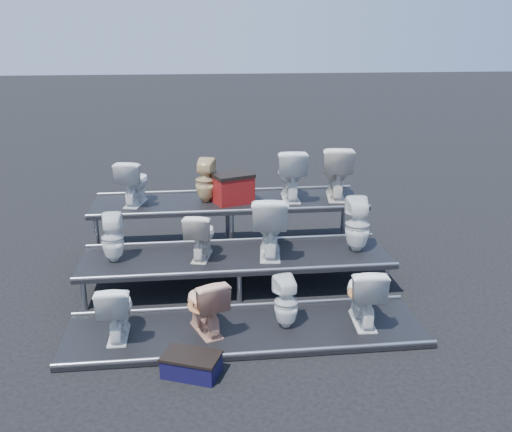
{
  "coord_description": "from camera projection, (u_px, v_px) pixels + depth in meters",
  "views": [
    {
      "loc": [
        -0.56,
        -7.24,
        3.41
      ],
      "look_at": [
        0.29,
        0.1,
        0.99
      ],
      "focal_mm": 40.0,
      "sensor_mm": 36.0,
      "label": 1
    }
  ],
  "objects": [
    {
      "name": "toilet_10",
      "position": [
        290.0,
        174.0,
        8.9
      ],
      "size": [
        0.49,
        0.81,
        0.81
      ],
      "primitive_type": "imported",
      "rotation": [
        0.0,
        0.0,
        3.09
      ],
      "color": "white",
      "rests_on": "tier_back"
    },
    {
      "name": "tier_front",
      "position": [
        245.0,
        331.0,
        6.72
      ],
      "size": [
        4.2,
        1.2,
        0.06
      ],
      "primitive_type": "cube",
      "color": "black",
      "rests_on": "ground"
    },
    {
      "name": "toilet_7",
      "position": [
        358.0,
        225.0,
        7.88
      ],
      "size": [
        0.37,
        0.38,
        0.76
      ],
      "primitive_type": "imported",
      "rotation": [
        0.0,
        0.0,
        3.06
      ],
      "color": "white",
      "rests_on": "tier_mid"
    },
    {
      "name": "tier_back",
      "position": [
        229.0,
        227.0,
        9.05
      ],
      "size": [
        4.2,
        1.2,
        0.86
      ],
      "primitive_type": "cube",
      "color": "black",
      "rests_on": "ground"
    },
    {
      "name": "toilet_11",
      "position": [
        336.0,
        171.0,
        8.97
      ],
      "size": [
        0.6,
        0.89,
        0.84
      ],
      "primitive_type": "imported",
      "rotation": [
        0.0,
        0.0,
        2.98
      ],
      "color": "silver",
      "rests_on": "tier_back"
    },
    {
      "name": "toilet_8",
      "position": [
        134.0,
        182.0,
        8.65
      ],
      "size": [
        0.55,
        0.76,
        0.7
      ],
      "primitive_type": "imported",
      "rotation": [
        0.0,
        0.0,
        2.89
      ],
      "color": "white",
      "rests_on": "tier_back"
    },
    {
      "name": "ground",
      "position": [
        236.0,
        286.0,
        7.96
      ],
      "size": [
        80.0,
        80.0,
        0.0
      ],
      "primitive_type": "plane",
      "color": "black",
      "rests_on": "ground"
    },
    {
      "name": "toilet_6",
      "position": [
        270.0,
        225.0,
        7.73
      ],
      "size": [
        0.58,
        0.89,
        0.85
      ],
      "primitive_type": "imported",
      "rotation": [
        0.0,
        0.0,
        3.01
      ],
      "color": "white",
      "rests_on": "tier_mid"
    },
    {
      "name": "tier_mid",
      "position": [
        236.0,
        271.0,
        7.89
      ],
      "size": [
        4.2,
        1.2,
        0.46
      ],
      "primitive_type": "cube",
      "color": "black",
      "rests_on": "ground"
    },
    {
      "name": "toilet_0",
      "position": [
        116.0,
        309.0,
        6.45
      ],
      "size": [
        0.38,
        0.67,
        0.68
      ],
      "primitive_type": "imported",
      "rotation": [
        0.0,
        0.0,
        3.13
      ],
      "color": "white",
      "rests_on": "tier_front"
    },
    {
      "name": "toilet_9",
      "position": [
        205.0,
        180.0,
        8.77
      ],
      "size": [
        0.38,
        0.38,
        0.67
      ],
      "primitive_type": "imported",
      "rotation": [
        0.0,
        0.0,
        2.87
      ],
      "color": "#D8B981",
      "rests_on": "tier_back"
    },
    {
      "name": "step_stool",
      "position": [
        192.0,
        366.0,
        5.89
      ],
      "size": [
        0.65,
        0.53,
        0.2
      ],
      "primitive_type": "cube",
      "rotation": [
        0.0,
        0.0,
        -0.39
      ],
      "color": "black",
      "rests_on": "ground"
    },
    {
      "name": "toilet_2",
      "position": [
        286.0,
        302.0,
        6.67
      ],
      "size": [
        0.33,
        0.34,
        0.62
      ],
      "primitive_type": "imported",
      "rotation": [
        0.0,
        0.0,
        3.35
      ],
      "color": "white",
      "rests_on": "tier_front"
    },
    {
      "name": "toilet_5",
      "position": [
        201.0,
        235.0,
        7.66
      ],
      "size": [
        0.5,
        0.7,
        0.65
      ],
      "primitive_type": "imported",
      "rotation": [
        0.0,
        0.0,
        2.9
      ],
      "color": "silver",
      "rests_on": "tier_mid"
    },
    {
      "name": "toilet_4",
      "position": [
        113.0,
        238.0,
        7.53
      ],
      "size": [
        0.31,
        0.31,
        0.65
      ],
      "primitive_type": "imported",
      "rotation": [
        0.0,
        0.0,
        3.19
      ],
      "color": "white",
      "rests_on": "tier_mid"
    },
    {
      "name": "toilet_1",
      "position": [
        205.0,
        304.0,
        6.55
      ],
      "size": [
        0.59,
        0.76,
        0.69
      ],
      "primitive_type": "imported",
      "rotation": [
        0.0,
        0.0,
        3.5
      ],
      "color": "tan",
      "rests_on": "tier_front"
    },
    {
      "name": "red_crate",
      "position": [
        232.0,
        189.0,
        8.78
      ],
      "size": [
        0.69,
        0.63,
        0.41
      ],
      "primitive_type": "cube",
      "rotation": [
        0.0,
        0.0,
        0.37
      ],
      "color": "maroon",
      "rests_on": "tier_back"
    },
    {
      "name": "toilet_3",
      "position": [
        364.0,
        294.0,
        6.75
      ],
      "size": [
        0.46,
        0.75,
        0.74
      ],
      "primitive_type": "imported",
      "rotation": [
        0.0,
        0.0,
        3.07
      ],
      "color": "white",
      "rests_on": "tier_front"
    }
  ]
}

